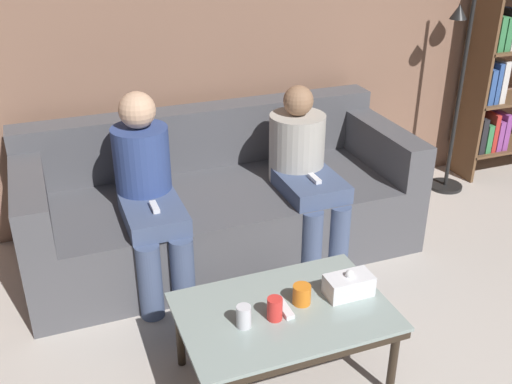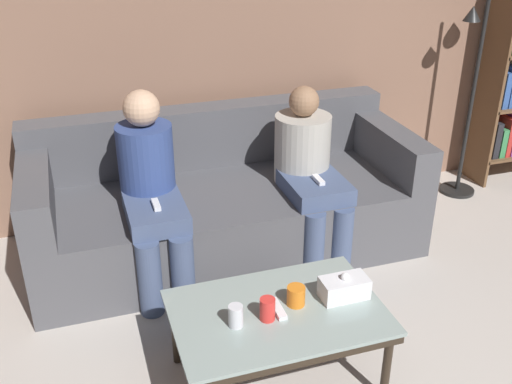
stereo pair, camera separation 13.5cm
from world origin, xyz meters
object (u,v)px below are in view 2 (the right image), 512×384
object	(u,v)px
cup_far_center	(267,309)
seated_person_mid_left	(309,168)
cup_near_left	(236,316)
tissue_box	(344,288)
cup_near_right	(297,296)
game_remote	(278,309)
couch	(224,202)
standing_lamp	(479,66)
coffee_table	(277,318)
seated_person_left_end	(151,186)

from	to	relation	value
cup_far_center	seated_person_mid_left	bearing A→B (deg)	59.40
cup_near_left	tissue_box	world-z (taller)	tissue_box
cup_near_right	game_remote	size ratio (longest dim) A/B	0.62
cup_near_right	couch	bearing A→B (deg)	90.19
couch	standing_lamp	distance (m)	2.05
coffee_table	tissue_box	world-z (taller)	tissue_box
couch	cup_near_left	xyz separation A→B (m)	(-0.30, -1.30, 0.15)
cup_far_center	standing_lamp	size ratio (longest dim) A/B	0.07
coffee_table	game_remote	distance (m)	0.05
game_remote	standing_lamp	bearing A→B (deg)	35.67
couch	cup_near_right	world-z (taller)	couch
couch	tissue_box	bearing A→B (deg)	-79.60
tissue_box	seated_person_mid_left	world-z (taller)	seated_person_mid_left
standing_lamp	seated_person_mid_left	size ratio (longest dim) A/B	1.52
cup_far_center	game_remote	xyz separation A→B (m)	(0.06, 0.04, -0.04)
cup_far_center	cup_near_right	bearing A→B (deg)	20.28
cup_far_center	seated_person_left_end	world-z (taller)	seated_person_left_end
cup_near_right	cup_far_center	bearing A→B (deg)	-159.72
couch	tissue_box	xyz separation A→B (m)	(0.23, -1.26, 0.15)
couch	standing_lamp	size ratio (longest dim) A/B	1.49
couch	game_remote	xyz separation A→B (m)	(-0.09, -1.26, 0.10)
seated_person_left_end	game_remote	bearing A→B (deg)	-69.42
cup_near_right	game_remote	distance (m)	0.11
tissue_box	seated_person_mid_left	bearing A→B (deg)	76.41
standing_lamp	cup_near_left	bearing A→B (deg)	-146.18
seated_person_mid_left	cup_near_right	bearing A→B (deg)	-115.08
coffee_table	cup_far_center	bearing A→B (deg)	-147.01
cup_near_right	game_remote	bearing A→B (deg)	-169.22
tissue_box	cup_far_center	bearing A→B (deg)	-173.82
cup_far_center	seated_person_left_end	xyz separation A→B (m)	(-0.32, 1.07, 0.15)
cup_near_right	seated_person_mid_left	xyz separation A→B (m)	(0.48, 1.02, 0.13)
tissue_box	seated_person_left_end	distance (m)	1.26
cup_near_left	tissue_box	xyz separation A→B (m)	(0.53, 0.04, -0.00)
game_remote	standing_lamp	xyz separation A→B (m)	(2.02, 1.45, 0.57)
seated_person_left_end	seated_person_mid_left	bearing A→B (deg)	0.43
seated_person_mid_left	cup_near_left	bearing A→B (deg)	-125.91
coffee_table	cup_near_left	xyz separation A→B (m)	(-0.21, -0.04, 0.09)
cup_near_right	tissue_box	xyz separation A→B (m)	(0.23, -0.02, 0.01)
cup_near_left	tissue_box	size ratio (longest dim) A/B	0.47
cup_far_center	seated_person_left_end	size ratio (longest dim) A/B	0.09
cup_near_right	standing_lamp	bearing A→B (deg)	36.67
cup_near_right	tissue_box	world-z (taller)	tissue_box
couch	cup_near_left	world-z (taller)	couch
cup_near_left	cup_far_center	size ratio (longest dim) A/B	0.97
couch	game_remote	world-z (taller)	couch
game_remote	seated_person_mid_left	xyz separation A→B (m)	(0.58, 1.04, 0.16)
tissue_box	seated_person_mid_left	distance (m)	1.07
tissue_box	seated_person_left_end	size ratio (longest dim) A/B	0.20
cup_near_left	seated_person_mid_left	size ratio (longest dim) A/B	0.10
cup_near_left	cup_far_center	bearing A→B (deg)	0.38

